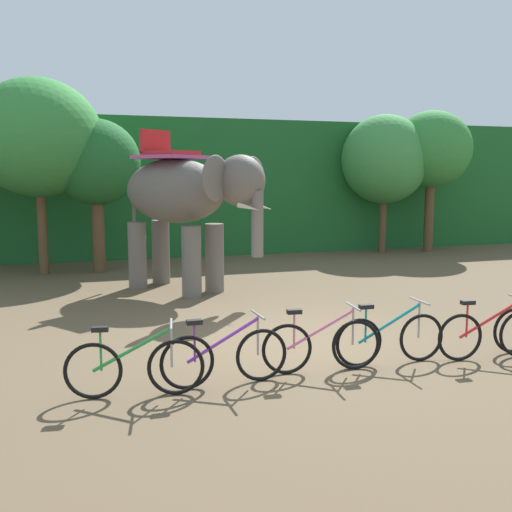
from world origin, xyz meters
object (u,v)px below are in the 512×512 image
(tree_left, at_px, (38,138))
(bike_pink, at_px, (322,345))
(bike_purple, at_px, (225,356))
(bike_teal, at_px, (390,338))
(tree_center_left, at_px, (96,163))
(bike_green, at_px, (134,367))
(tree_far_right, at_px, (385,160))
(tree_center, at_px, (431,150))
(bike_red, at_px, (490,334))
(elephant, at_px, (185,198))

(tree_left, bearing_deg, bike_pink, -68.31)
(bike_purple, height_order, bike_teal, same)
(bike_pink, relative_size, bike_teal, 1.00)
(tree_center_left, bearing_deg, bike_purple, -84.00)
(bike_purple, bearing_deg, tree_center_left, 96.00)
(bike_green, xyz_separation_m, bike_pink, (2.58, 0.16, 0.00))
(tree_far_right, distance_m, tree_center, 1.71)
(tree_far_right, bearing_deg, tree_center, -13.44)
(bike_teal, bearing_deg, bike_red, -8.82)
(bike_green, height_order, bike_red, same)
(tree_center, distance_m, bike_purple, 15.44)
(tree_left, distance_m, bike_teal, 11.56)
(bike_green, bearing_deg, tree_far_right, 48.77)
(bike_red, bearing_deg, elephant, 117.01)
(bike_green, height_order, bike_pink, same)
(tree_center, xyz_separation_m, elephant, (-9.69, -4.58, -1.39))
(bike_green, bearing_deg, tree_left, 97.68)
(tree_center, height_order, elephant, tree_center)
(tree_center, distance_m, bike_red, 13.16)
(elephant, bearing_deg, bike_green, -106.54)
(tree_left, height_order, bike_green, tree_left)
(bike_purple, relative_size, bike_pink, 1.00)
(tree_center_left, relative_size, bike_green, 2.51)
(tree_left, relative_size, bike_pink, 3.11)
(elephant, bearing_deg, tree_far_right, 31.64)
(tree_left, bearing_deg, bike_red, -57.04)
(tree_center, bearing_deg, tree_far_right, 166.56)
(bike_pink, height_order, bike_teal, same)
(tree_center_left, relative_size, tree_center, 0.86)
(tree_left, bearing_deg, bike_purple, -75.85)
(tree_far_right, relative_size, bike_red, 2.82)
(bike_green, relative_size, bike_purple, 0.99)
(bike_green, bearing_deg, elephant, 73.46)
(tree_left, relative_size, elephant, 1.33)
(bike_pink, bearing_deg, bike_teal, 0.28)
(bike_pink, bearing_deg, tree_far_right, 56.61)
(tree_left, height_order, tree_center, tree_left)
(bike_pink, bearing_deg, elephant, 96.17)
(bike_purple, bearing_deg, tree_left, 104.15)
(bike_green, relative_size, bike_teal, 0.99)
(bike_pink, bearing_deg, bike_purple, -175.94)
(tree_center, xyz_separation_m, bike_purple, (-10.43, -10.92, -3.20))
(bike_green, bearing_deg, bike_purple, 2.90)
(tree_center_left, xyz_separation_m, bike_red, (5.08, -10.01, -2.65))
(elephant, height_order, bike_purple, elephant)
(bike_teal, distance_m, bike_red, 1.56)
(tree_center_left, height_order, bike_teal, tree_center_left)
(bike_pink, xyz_separation_m, bike_teal, (1.08, 0.01, 0.00))
(tree_center_left, relative_size, bike_teal, 2.49)
(tree_left, xyz_separation_m, tree_center_left, (1.48, -0.10, -0.66))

